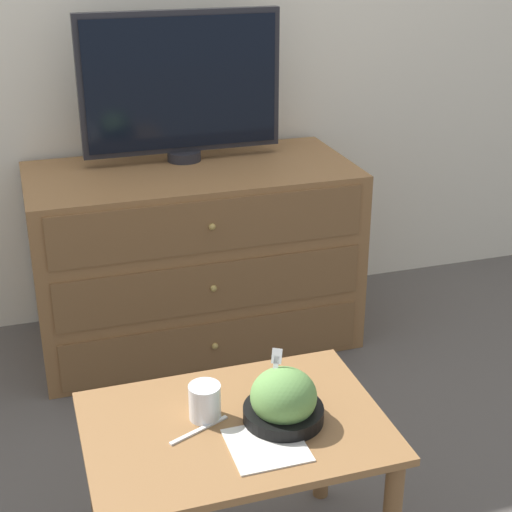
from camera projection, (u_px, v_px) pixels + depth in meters
ground_plane at (173, 303)px, 3.42m from camera, size 12.00×12.00×0.00m
dresser at (194, 256)px, 3.01m from camera, size 1.20×0.59×0.70m
tv at (181, 85)px, 2.86m from camera, size 0.75×0.13×0.55m
coffee_table at (236, 453)px, 1.87m from camera, size 0.70×0.49×0.46m
takeout_bowl at (283, 401)px, 1.83m from camera, size 0.19×0.19×0.17m
drink_cup at (205, 404)px, 1.85m from camera, size 0.08×0.08×0.09m
napkin at (267, 445)px, 1.76m from camera, size 0.17×0.17×0.00m
knife at (199, 430)px, 1.81m from camera, size 0.15×0.07×0.01m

